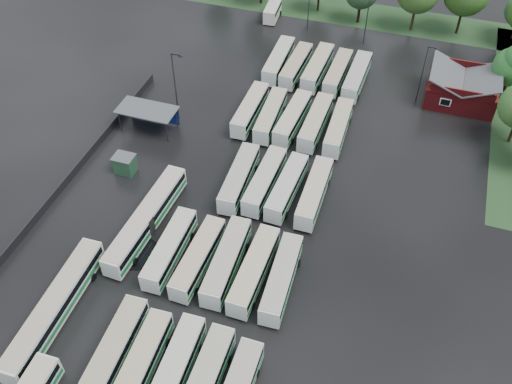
% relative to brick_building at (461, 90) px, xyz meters
% --- Properties ---
extents(ground, '(160.00, 160.00, 0.00)m').
position_rel_brick_building_xyz_m(ground, '(-24.00, -42.77, -1.87)').
color(ground, black).
rests_on(ground, ground).
extents(brick_building, '(10.07, 8.60, 5.39)m').
position_rel_brick_building_xyz_m(brick_building, '(0.00, 0.00, 0.00)').
color(brick_building, maroon).
rests_on(brick_building, ground).
extents(wash_shed, '(8.20, 4.20, 3.58)m').
position_rel_brick_building_xyz_m(wash_shed, '(-41.20, -20.74, 1.12)').
color(wash_shed, '#2D2D30').
rests_on(wash_shed, ground).
extents(utility_hut, '(2.70, 2.20, 2.62)m').
position_rel_brick_building_xyz_m(utility_hut, '(-40.20, -30.17, -0.55)').
color(utility_hut, '#1D452B').
rests_on(utility_hut, ground).
extents(grass_strip_north, '(80.00, 10.00, 0.01)m').
position_rel_brick_building_xyz_m(grass_strip_north, '(-22.00, 22.03, -1.86)').
color(grass_strip_north, '#20411E').
rests_on(grass_strip_north, ground).
extents(west_fence, '(0.10, 50.00, 1.20)m').
position_rel_brick_building_xyz_m(west_fence, '(-46.20, -34.77, -1.27)').
color(west_fence, '#2D2D30').
rests_on(west_fence, ground).
extents(bus_r1c0, '(2.85, 11.22, 3.10)m').
position_rel_brick_building_xyz_m(bus_r1c0, '(-28.24, -54.83, -0.16)').
color(bus_r1c0, white).
rests_on(bus_r1c0, ground).
extents(bus_r1c1, '(2.76, 10.86, 3.00)m').
position_rel_brick_building_xyz_m(bus_r1c1, '(-25.23, -55.25, -0.22)').
color(bus_r1c1, white).
rests_on(bus_r1c1, ground).
extents(bus_r1c2, '(2.75, 11.09, 3.06)m').
position_rel_brick_building_xyz_m(bus_r1c2, '(-21.94, -54.89, -0.18)').
color(bus_r1c2, white).
rests_on(bus_r1c2, ground).
extents(bus_r1c3, '(2.57, 11.17, 3.10)m').
position_rel_brick_building_xyz_m(bus_r1c3, '(-18.87, -55.16, -0.16)').
color(bus_r1c3, white).
rests_on(bus_r1c3, ground).
extents(bus_r2c0, '(2.42, 10.72, 2.97)m').
position_rel_brick_building_xyz_m(bus_r2c0, '(-28.55, -41.54, -0.23)').
color(bus_r2c0, white).
rests_on(bus_r2c0, ground).
extents(bus_r2c1, '(2.50, 10.72, 2.97)m').
position_rel_brick_building_xyz_m(bus_r2c1, '(-25.04, -41.74, -0.23)').
color(bus_r2c1, white).
rests_on(bus_r2c1, ground).
extents(bus_r2c2, '(2.81, 11.24, 3.11)m').
position_rel_brick_building_xyz_m(bus_r2c2, '(-21.89, -41.24, -0.16)').
color(bus_r2c2, white).
rests_on(bus_r2c2, ground).
extents(bus_r2c3, '(2.51, 11.14, 3.09)m').
position_rel_brick_building_xyz_m(bus_r2c3, '(-18.66, -41.41, -0.16)').
color(bus_r2c3, white).
rests_on(bus_r2c3, ground).
extents(bus_r2c4, '(2.78, 10.89, 3.00)m').
position_rel_brick_building_xyz_m(bus_r2c4, '(-15.55, -41.47, -0.21)').
color(bus_r2c4, white).
rests_on(bus_r2c4, ground).
extents(bus_r3c1, '(2.83, 11.06, 3.05)m').
position_rel_brick_building_xyz_m(bus_r3c1, '(-25.08, -28.28, -0.19)').
color(bus_r3c1, white).
rests_on(bus_r3c1, ground).
extents(bus_r3c2, '(2.58, 10.94, 3.03)m').
position_rel_brick_building_xyz_m(bus_r3c2, '(-21.88, -27.73, -0.20)').
color(bus_r3c2, white).
rests_on(bus_r3c2, ground).
extents(bus_r3c3, '(2.73, 10.78, 2.98)m').
position_rel_brick_building_xyz_m(bus_r3c3, '(-18.93, -27.91, -0.23)').
color(bus_r3c3, white).
rests_on(bus_r3c3, ground).
extents(bus_r3c4, '(2.43, 10.93, 3.04)m').
position_rel_brick_building_xyz_m(bus_r3c4, '(-15.46, -27.80, -0.20)').
color(bus_r3c4, white).
rests_on(bus_r3c4, ground).
extents(bus_r4c0, '(2.36, 10.88, 3.03)m').
position_rel_brick_building_xyz_m(bus_r4c0, '(-28.43, -14.26, -0.20)').
color(bus_r4c0, white).
rests_on(bus_r4c0, ground).
extents(bus_r4c1, '(2.71, 10.76, 2.97)m').
position_rel_brick_building_xyz_m(bus_r4c1, '(-25.26, -14.58, -0.23)').
color(bus_r4c1, white).
rests_on(bus_r4c1, ground).
extents(bus_r4c2, '(2.84, 10.93, 3.01)m').
position_rel_brick_building_xyz_m(bus_r4c2, '(-22.09, -14.23, -0.21)').
color(bus_r4c2, white).
rests_on(bus_r4c2, ground).
extents(bus_r4c3, '(2.50, 11.07, 3.07)m').
position_rel_brick_building_xyz_m(bus_r4c3, '(-18.77, -14.17, -0.18)').
color(bus_r4c3, white).
rests_on(bus_r4c3, ground).
extents(bus_r4c4, '(2.57, 10.83, 3.00)m').
position_rel_brick_building_xyz_m(bus_r4c4, '(-15.50, -14.23, -0.22)').
color(bus_r4c4, white).
rests_on(bus_r4c4, ground).
extents(bus_r5c0, '(2.63, 11.34, 3.14)m').
position_rel_brick_building_xyz_m(bus_r5c0, '(-28.32, -0.55, -0.14)').
color(bus_r5c0, white).
rests_on(bus_r5c0, ground).
extents(bus_r5c1, '(2.69, 10.82, 2.99)m').
position_rel_brick_building_xyz_m(bus_r5c1, '(-25.31, -1.00, -0.22)').
color(bus_r5c1, white).
rests_on(bus_r5c1, ground).
extents(bus_r5c2, '(2.73, 11.35, 3.14)m').
position_rel_brick_building_xyz_m(bus_r5c2, '(-21.94, -0.60, -0.14)').
color(bus_r5c2, white).
rests_on(bus_r5c2, ground).
extents(bus_r5c3, '(2.53, 10.75, 2.98)m').
position_rel_brick_building_xyz_m(bus_r5c3, '(-18.63, -0.78, -0.23)').
color(bus_r5c3, white).
rests_on(bus_r5c3, ground).
extents(bus_r5c4, '(2.62, 11.28, 3.13)m').
position_rel_brick_building_xyz_m(bus_r5c4, '(-15.58, -1.08, -0.15)').
color(bus_r5c4, white).
rests_on(bus_r5c4, ground).
extents(artic_bus_west_b, '(2.95, 16.50, 3.05)m').
position_rel_brick_building_xyz_m(artic_bus_west_b, '(-32.99, -38.32, -0.18)').
color(artic_bus_west_b, white).
rests_on(artic_bus_west_b, ground).
extents(artic_bus_west_c, '(2.81, 16.62, 3.07)m').
position_rel_brick_building_xyz_m(artic_bus_west_c, '(-36.36, -52.34, -0.16)').
color(artic_bus_west_c, white).
rests_on(artic_bus_west_c, ground).
extents(minibus, '(2.63, 6.02, 2.56)m').
position_rel_brick_building_xyz_m(minibus, '(-34.33, 15.39, -0.44)').
color(minibus, white).
rests_on(minibus, ground).
extents(lamp_post_ne, '(1.42, 0.28, 9.25)m').
position_rel_brick_building_xyz_m(lamp_post_ne, '(-5.99, -1.98, 3.51)').
color(lamp_post_ne, '#2D2D30').
rests_on(lamp_post_ne, ground).
extents(lamp_post_nw, '(1.69, 0.33, 10.97)m').
position_rel_brick_building_xyz_m(lamp_post_nw, '(-38.10, -17.61, 4.50)').
color(lamp_post_nw, '#2D2D30').
rests_on(lamp_post_nw, ground).
extents(lamp_post_back_w, '(1.46, 0.28, 9.50)m').
position_rel_brick_building_xyz_m(lamp_post_back_w, '(-27.06, 13.32, 3.65)').
color(lamp_post_back_w, '#2D2D30').
rests_on(lamp_post_back_w, ground).
extents(lamp_post_back_e, '(1.49, 0.29, 9.69)m').
position_rel_brick_building_xyz_m(lamp_post_back_e, '(-16.71, 11.90, 3.76)').
color(lamp_post_back_e, '#2D2D30').
rests_on(lamp_post_back_e, ground).
extents(puddle_2, '(5.03, 5.03, 0.01)m').
position_rel_brick_building_xyz_m(puddle_2, '(-32.44, -42.16, -1.86)').
color(puddle_2, black).
rests_on(puddle_2, ground).
extents(puddle_3, '(2.83, 2.83, 0.01)m').
position_rel_brick_building_xyz_m(puddle_3, '(-18.87, -43.46, -1.86)').
color(puddle_3, black).
rests_on(puddle_3, ground).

